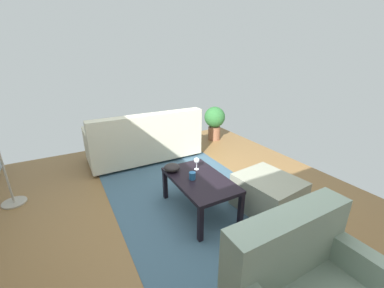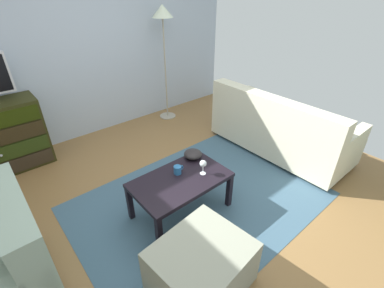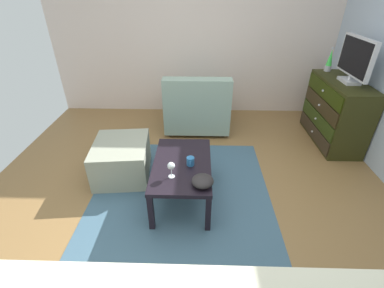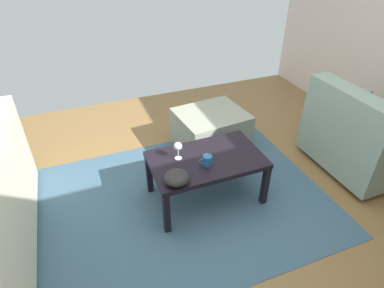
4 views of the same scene
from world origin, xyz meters
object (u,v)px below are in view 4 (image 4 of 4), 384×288
at_px(coffee_table, 206,163).
at_px(armchair, 360,138).
at_px(mug, 207,160).
at_px(ottoman, 211,130).
at_px(bowl_decorative, 177,178).
at_px(wine_glass, 178,147).

distance_m(coffee_table, armchair, 1.57).
bearing_deg(armchair, coffee_table, -4.82).
relative_size(coffee_table, armchair, 1.00).
distance_m(mug, ottoman, 0.95).
bearing_deg(bowl_decorative, mug, -158.71).
bearing_deg(armchair, mug, -1.68).
height_order(coffee_table, ottoman, coffee_table).
bearing_deg(wine_glass, ottoman, -132.74).
bearing_deg(armchair, bowl_decorative, 2.10).
relative_size(coffee_table, wine_glass, 6.03).
height_order(wine_glass, mug, wine_glass).
distance_m(wine_glass, bowl_decorative, 0.31).
height_order(wine_glass, ottoman, wine_glass).
bearing_deg(bowl_decorative, armchair, -177.90).
relative_size(coffee_table, ottoman, 1.35).
xyz_separation_m(wine_glass, ottoman, (-0.59, -0.64, -0.34)).
height_order(armchair, ottoman, armchair).
relative_size(bowl_decorative, armchair, 0.21).
distance_m(bowl_decorative, ottoman, 1.20).
distance_m(wine_glass, mug, 0.26).
xyz_separation_m(mug, ottoman, (-0.41, -0.81, -0.27)).
height_order(mug, ottoman, mug).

